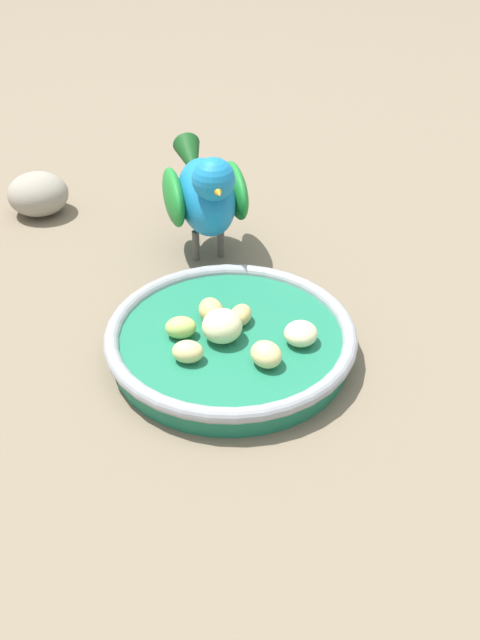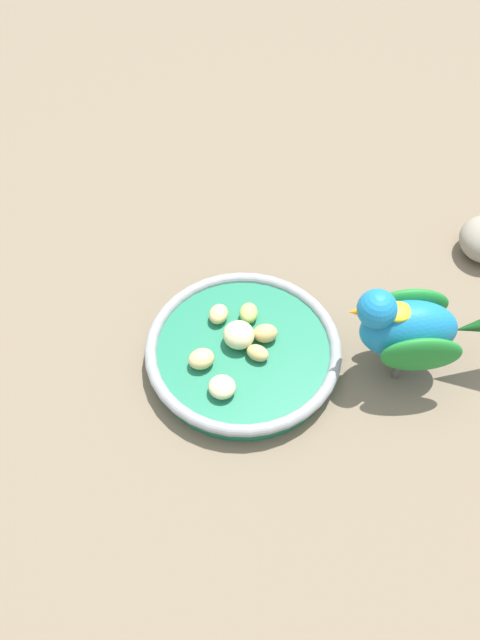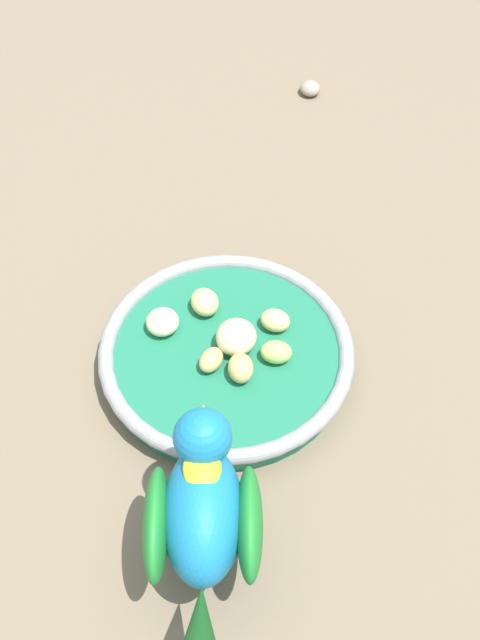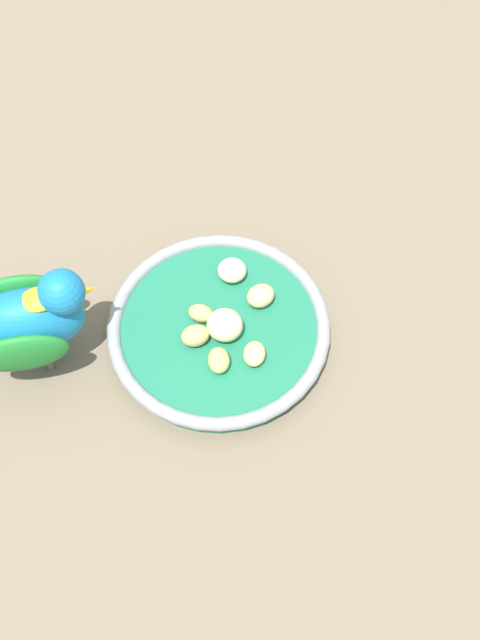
{
  "view_description": "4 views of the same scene",
  "coord_description": "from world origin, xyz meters",
  "px_view_note": "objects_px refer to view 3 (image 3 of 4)",
  "views": [
    {
      "loc": [
        -0.1,
        0.59,
        0.46
      ],
      "look_at": [
        -0.02,
        0.04,
        0.06
      ],
      "focal_mm": 44.42,
      "sensor_mm": 36.0,
      "label": 1
    },
    {
      "loc": [
        -0.45,
        -0.13,
        0.7
      ],
      "look_at": [
        0.02,
        0.03,
        0.04
      ],
      "focal_mm": 39.28,
      "sensor_mm": 36.0,
      "label": 2
    },
    {
      "loc": [
        0.18,
        -0.42,
        0.67
      ],
      "look_at": [
        0.0,
        0.02,
        0.07
      ],
      "focal_mm": 49.64,
      "sensor_mm": 36.0,
      "label": 3
    },
    {
      "loc": [
        0.35,
        0.1,
        0.66
      ],
      "look_at": [
        -0.0,
        0.04,
        0.05
      ],
      "focal_mm": 39.54,
      "sensor_mm": 36.0,
      "label": 4
    }
  ],
  "objects_px": {
    "apple_piece_1": "(210,361)",
    "pebble_0": "(310,88)",
    "apple_piece_2": "(275,320)",
    "apple_piece_6": "(239,372)",
    "apple_piece_0": "(205,302)",
    "apple_piece_4": "(233,336)",
    "apple_piece_3": "(276,352)",
    "apple_piece_5": "(162,322)",
    "feeding_bowl": "(227,356)",
    "parrot": "(203,516)"
  },
  "relations": [
    {
      "from": "apple_piece_1",
      "to": "pebble_0",
      "type": "height_order",
      "value": "apple_piece_1"
    },
    {
      "from": "apple_piece_2",
      "to": "apple_piece_6",
      "type": "distance_m",
      "value": 0.07
    },
    {
      "from": "apple_piece_0",
      "to": "apple_piece_6",
      "type": "height_order",
      "value": "same"
    },
    {
      "from": "apple_piece_2",
      "to": "apple_piece_4",
      "type": "height_order",
      "value": "apple_piece_4"
    },
    {
      "from": "apple_piece_0",
      "to": "apple_piece_4",
      "type": "distance_m",
      "value": 0.05
    },
    {
      "from": "apple_piece_3",
      "to": "apple_piece_5",
      "type": "bearing_deg",
      "value": -176.74
    },
    {
      "from": "apple_piece_4",
      "to": "apple_piece_3",
      "type": "bearing_deg",
      "value": 1.21
    },
    {
      "from": "pebble_0",
      "to": "feeding_bowl",
      "type": "bearing_deg",
      "value": -81.78
    },
    {
      "from": "apple_piece_6",
      "to": "parrot",
      "type": "xyz_separation_m",
      "value": [
        0.03,
        -0.15,
        0.04
      ]
    },
    {
      "from": "apple_piece_2",
      "to": "apple_piece_3",
      "type": "bearing_deg",
      "value": -68.35
    },
    {
      "from": "apple_piece_0",
      "to": "apple_piece_1",
      "type": "height_order",
      "value": "apple_piece_0"
    },
    {
      "from": "apple_piece_0",
      "to": "apple_piece_3",
      "type": "relative_size",
      "value": 1.07
    },
    {
      "from": "apple_piece_4",
      "to": "apple_piece_5",
      "type": "height_order",
      "value": "apple_piece_4"
    },
    {
      "from": "feeding_bowl",
      "to": "parrot",
      "type": "bearing_deg",
      "value": -72.92
    },
    {
      "from": "apple_piece_1",
      "to": "parrot",
      "type": "relative_size",
      "value": 0.15
    },
    {
      "from": "apple_piece_0",
      "to": "apple_piece_1",
      "type": "bearing_deg",
      "value": -62.8
    },
    {
      "from": "apple_piece_0",
      "to": "parrot",
      "type": "xyz_separation_m",
      "value": [
        0.09,
        -0.22,
        0.04
      ]
    },
    {
      "from": "apple_piece_4",
      "to": "parrot",
      "type": "distance_m",
      "value": 0.2
    },
    {
      "from": "apple_piece_4",
      "to": "pebble_0",
      "type": "height_order",
      "value": "apple_piece_4"
    },
    {
      "from": "apple_piece_3",
      "to": "apple_piece_6",
      "type": "height_order",
      "value": "apple_piece_6"
    },
    {
      "from": "apple_piece_3",
      "to": "apple_piece_6",
      "type": "xyz_separation_m",
      "value": [
        -0.02,
        -0.03,
        0.0
      ]
    },
    {
      "from": "apple_piece_0",
      "to": "apple_piece_5",
      "type": "relative_size",
      "value": 0.98
    },
    {
      "from": "apple_piece_0",
      "to": "apple_piece_4",
      "type": "bearing_deg",
      "value": -36.36
    },
    {
      "from": "apple_piece_2",
      "to": "parrot",
      "type": "bearing_deg",
      "value": -83.81
    },
    {
      "from": "apple_piece_2",
      "to": "apple_piece_0",
      "type": "bearing_deg",
      "value": -176.12
    },
    {
      "from": "apple_piece_1",
      "to": "apple_piece_6",
      "type": "bearing_deg",
      "value": -5.44
    },
    {
      "from": "apple_piece_1",
      "to": "pebble_0",
      "type": "xyz_separation_m",
      "value": [
        -0.05,
        0.44,
        -0.03
      ]
    },
    {
      "from": "apple_piece_0",
      "to": "apple_piece_4",
      "type": "relative_size",
      "value": 0.82
    },
    {
      "from": "feeding_bowl",
      "to": "apple_piece_1",
      "type": "bearing_deg",
      "value": -106.78
    },
    {
      "from": "apple_piece_1",
      "to": "parrot",
      "type": "distance_m",
      "value": 0.17
    },
    {
      "from": "apple_piece_3",
      "to": "pebble_0",
      "type": "height_order",
      "value": "apple_piece_3"
    },
    {
      "from": "apple_piece_0",
      "to": "pebble_0",
      "type": "height_order",
      "value": "apple_piece_0"
    },
    {
      "from": "apple_piece_2",
      "to": "apple_piece_4",
      "type": "distance_m",
      "value": 0.04
    },
    {
      "from": "apple_piece_3",
      "to": "apple_piece_4",
      "type": "relative_size",
      "value": 0.76
    },
    {
      "from": "apple_piece_6",
      "to": "feeding_bowl",
      "type": "bearing_deg",
      "value": 131.66
    },
    {
      "from": "apple_piece_3",
      "to": "pebble_0",
      "type": "bearing_deg",
      "value": 104.42
    },
    {
      "from": "apple_piece_3",
      "to": "pebble_0",
      "type": "relative_size",
      "value": 1.14
    },
    {
      "from": "apple_piece_5",
      "to": "apple_piece_2",
      "type": "bearing_deg",
      "value": 22.74
    },
    {
      "from": "apple_piece_1",
      "to": "parrot",
      "type": "height_order",
      "value": "parrot"
    },
    {
      "from": "apple_piece_3",
      "to": "feeding_bowl",
      "type": "bearing_deg",
      "value": -168.83
    },
    {
      "from": "feeding_bowl",
      "to": "parrot",
      "type": "relative_size",
      "value": 1.25
    },
    {
      "from": "apple_piece_4",
      "to": "pebble_0",
      "type": "distance_m",
      "value": 0.41
    },
    {
      "from": "pebble_0",
      "to": "apple_piece_4",
      "type": "bearing_deg",
      "value": -81.13
    },
    {
      "from": "apple_piece_3",
      "to": "parrot",
      "type": "xyz_separation_m",
      "value": [
        0.01,
        -0.19,
        0.04
      ]
    },
    {
      "from": "apple_piece_3",
      "to": "apple_piece_4",
      "type": "distance_m",
      "value": 0.04
    },
    {
      "from": "apple_piece_5",
      "to": "apple_piece_6",
      "type": "height_order",
      "value": "apple_piece_6"
    },
    {
      "from": "apple_piece_4",
      "to": "parrot",
      "type": "bearing_deg",
      "value": -74.61
    },
    {
      "from": "apple_piece_4",
      "to": "feeding_bowl",
      "type": "bearing_deg",
      "value": -114.27
    },
    {
      "from": "apple_piece_5",
      "to": "pebble_0",
      "type": "bearing_deg",
      "value": 89.41
    },
    {
      "from": "apple_piece_0",
      "to": "apple_piece_5",
      "type": "height_order",
      "value": "apple_piece_0"
    }
  ]
}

